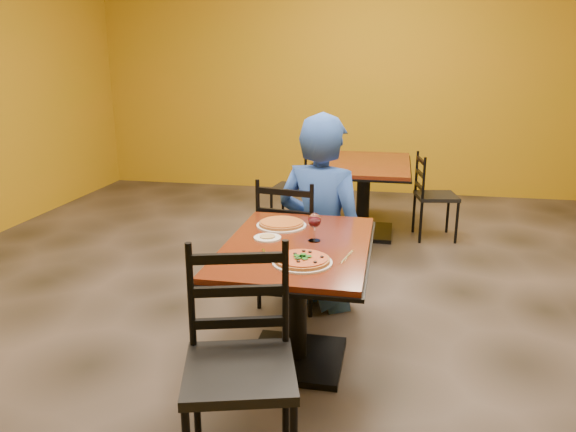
% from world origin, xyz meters
% --- Properties ---
extents(floor, '(7.00, 8.00, 0.01)m').
position_xyz_m(floor, '(0.00, 0.00, 0.00)').
color(floor, black).
rests_on(floor, ground).
extents(wall_back, '(7.00, 0.01, 3.00)m').
position_xyz_m(wall_back, '(0.00, 4.00, 1.50)').
color(wall_back, '#B57D14').
rests_on(wall_back, ground).
extents(table_main, '(0.83, 1.23, 0.75)m').
position_xyz_m(table_main, '(0.00, -0.50, 0.56)').
color(table_main, '#5C1B0E').
rests_on(table_main, floor).
extents(table_second, '(0.93, 1.37, 0.75)m').
position_xyz_m(table_second, '(0.23, 2.09, 0.56)').
color(table_second, '#5C1B0E').
rests_on(table_second, floor).
extents(chair_main_near, '(0.56, 0.56, 1.01)m').
position_xyz_m(chair_main_near, '(-0.07, -1.46, 0.50)').
color(chair_main_near, black).
rests_on(chair_main_near, floor).
extents(chair_main_far, '(0.50, 0.50, 0.96)m').
position_xyz_m(chair_main_far, '(-0.17, 0.33, 0.48)').
color(chair_main_far, black).
rests_on(chair_main_far, floor).
extents(chair_second_left, '(0.45, 0.45, 0.89)m').
position_xyz_m(chair_second_left, '(-0.50, 2.09, 0.45)').
color(chair_second_left, black).
rests_on(chair_second_left, floor).
extents(chair_second_right, '(0.44, 0.44, 0.86)m').
position_xyz_m(chair_second_right, '(0.95, 2.09, 0.43)').
color(chair_second_right, black).
rests_on(chair_second_right, floor).
extents(diner, '(0.78, 0.63, 1.41)m').
position_xyz_m(diner, '(0.02, 0.34, 0.70)').
color(diner, navy).
rests_on(diner, floor).
extents(plate_main, '(0.31, 0.31, 0.01)m').
position_xyz_m(plate_main, '(0.08, -0.80, 0.76)').
color(plate_main, white).
rests_on(plate_main, table_main).
extents(pizza_main, '(0.28, 0.28, 0.02)m').
position_xyz_m(pizza_main, '(0.08, -0.80, 0.77)').
color(pizza_main, maroon).
rests_on(pizza_main, plate_main).
extents(plate_far, '(0.31, 0.31, 0.01)m').
position_xyz_m(plate_far, '(-0.15, -0.19, 0.76)').
color(plate_far, white).
rests_on(plate_far, table_main).
extents(pizza_far, '(0.28, 0.28, 0.02)m').
position_xyz_m(pizza_far, '(-0.15, -0.19, 0.77)').
color(pizza_far, gold).
rests_on(pizza_far, plate_far).
extents(side_plate, '(0.16, 0.16, 0.01)m').
position_xyz_m(side_plate, '(-0.18, -0.45, 0.76)').
color(side_plate, white).
rests_on(side_plate, table_main).
extents(dip, '(0.09, 0.09, 0.01)m').
position_xyz_m(dip, '(-0.18, -0.45, 0.76)').
color(dip, tan).
rests_on(dip, side_plate).
extents(wine_glass, '(0.08, 0.08, 0.18)m').
position_xyz_m(wine_glass, '(0.09, -0.44, 0.84)').
color(wine_glass, white).
rests_on(wine_glass, table_main).
extents(fork, '(0.09, 0.18, 0.00)m').
position_xyz_m(fork, '(-0.13, -0.72, 0.75)').
color(fork, silver).
rests_on(fork, table_main).
extents(knife, '(0.06, 0.21, 0.00)m').
position_xyz_m(knife, '(0.30, -0.66, 0.75)').
color(knife, silver).
rests_on(knife, table_main).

